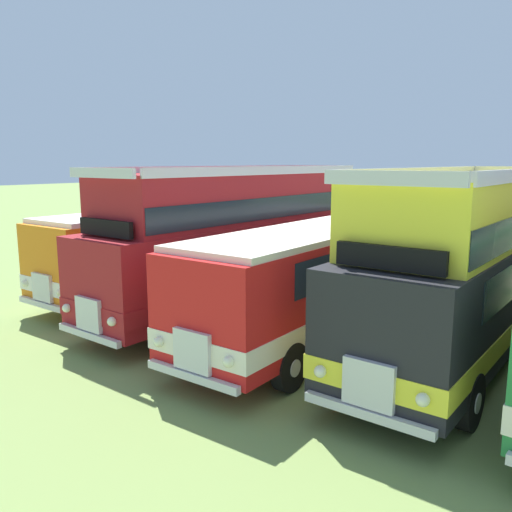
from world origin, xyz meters
The scene contains 5 objects.
ground_plane centered at (0.00, 0.00, 0.00)m, with size 200.00×200.00×0.00m, color #7A934C.
bus_first_in_row centered at (-10.44, 0.37, 1.75)m, with size 2.74×10.35×2.99m.
bus_second_in_row centered at (-6.96, -0.04, 2.36)m, with size 2.65×10.94×4.52m.
bus_third_in_row centered at (-3.48, -0.10, 1.76)m, with size 2.86×11.52×2.99m.
bus_fourth_in_row centered at (0.00, 0.02, 2.36)m, with size 2.65×10.25×4.52m.
Camera 1 is at (3.51, -12.62, 4.66)m, focal length 36.95 mm.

